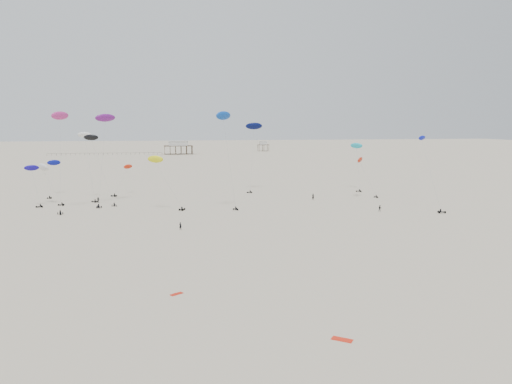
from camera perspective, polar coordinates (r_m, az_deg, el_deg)
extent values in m
plane|color=beige|center=(225.40, -5.18, 2.06)|extent=(900.00, 900.00, 0.00)
cube|color=brown|center=(373.83, -8.87, 5.23)|extent=(21.00, 13.00, 0.30)
cube|color=silver|center=(373.76, -8.88, 5.50)|extent=(14.00, 8.40, 3.20)
cube|color=#B2B2AD|center=(373.69, -8.88, 5.77)|extent=(15.00, 9.00, 0.30)
cube|color=brown|center=(411.66, 0.83, 5.42)|extent=(9.00, 7.00, 0.30)
cube|color=silver|center=(411.60, 0.83, 5.61)|extent=(5.60, 4.20, 2.40)
cube|color=#B2B2AD|center=(411.55, 0.83, 5.79)|extent=(6.00, 4.50, 0.30)
cube|color=black|center=(376.21, -16.82, 4.29)|extent=(80.00, 0.10, 0.10)
cylinder|color=gray|center=(156.14, 12.71, 1.45)|extent=(0.03, 0.03, 11.55)
ellipsoid|color=red|center=(155.31, 11.80, 3.63)|extent=(3.79, 4.49, 2.11)
cylinder|color=gray|center=(144.08, -17.12, 2.23)|extent=(0.03, 0.03, 18.87)
ellipsoid|color=black|center=(146.13, -18.33, 5.94)|extent=(4.15, 2.03, 2.01)
cylinder|color=gray|center=(163.74, -15.17, 1.20)|extent=(0.03, 0.03, 10.63)
ellipsoid|color=red|center=(166.30, -14.43, 2.83)|extent=(3.32, 3.13, 1.65)
cylinder|color=gray|center=(136.14, -21.48, 2.92)|extent=(0.03, 0.03, 24.12)
ellipsoid|color=#BE2C81|center=(139.44, -21.50, 8.13)|extent=(4.86, 4.93, 2.50)
cylinder|color=gray|center=(167.78, -22.29, 1.25)|extent=(0.03, 0.03, 13.63)
ellipsoid|color=#0B1390|center=(172.44, -22.10, 3.14)|extent=(4.30, 2.46, 1.97)
cylinder|color=gray|center=(130.93, -3.02, 3.26)|extent=(0.03, 0.03, 23.37)
ellipsoid|color=#0D44B0|center=(131.83, -3.76, 8.71)|extent=(5.29, 4.86, 2.60)
cylinder|color=gray|center=(137.83, 19.41, 1.94)|extent=(0.03, 0.03, 19.96)
ellipsoid|color=#0E19BC|center=(141.20, 18.44, 5.89)|extent=(3.23, 2.61, 1.52)
cylinder|color=gray|center=(172.65, 11.54, 2.65)|extent=(0.03, 0.03, 15.87)
ellipsoid|color=#1BAFCB|center=(176.26, 11.41, 5.22)|extent=(4.34, 4.48, 2.24)
cylinder|color=gray|center=(154.69, -18.50, 2.60)|extent=(0.03, 0.03, 20.12)
ellipsoid|color=white|center=(158.78, -19.01, 6.20)|extent=(4.58, 2.67, 2.15)
cylinder|color=gray|center=(148.17, -23.88, 0.46)|extent=(0.03, 0.03, 9.87)
ellipsoid|color=#170B9B|center=(149.24, -24.27, 2.53)|extent=(4.05, 2.43, 1.89)
cylinder|color=gray|center=(166.33, -0.48, 3.73)|extent=(0.03, 0.03, 21.79)
ellipsoid|color=#050C43|center=(170.13, -0.24, 7.55)|extent=(5.78, 2.49, 2.89)
cylinder|color=gray|center=(143.85, -17.19, 3.24)|extent=(0.03, 0.03, 23.98)
ellipsoid|color=#6E177F|center=(147.60, -16.85, 8.12)|extent=(6.48, 5.31, 2.91)
cylinder|color=gray|center=(132.10, -9.92, 0.79)|extent=(0.03, 0.03, 13.76)
ellipsoid|color=yellow|center=(132.57, -11.43, 3.70)|extent=(4.74, 3.49, 2.21)
cylinder|color=gray|center=(150.06, -22.26, 0.54)|extent=(0.03, 0.03, 10.91)
ellipsoid|color=silver|center=(151.97, -23.16, 2.62)|extent=(5.15, 5.56, 2.69)
imported|color=black|center=(108.41, -8.63, -4.28)|extent=(0.83, 0.77, 1.88)
imported|color=black|center=(133.27, 13.97, -2.15)|extent=(1.05, 0.82, 1.89)
imported|color=black|center=(150.72, -17.58, -1.15)|extent=(1.30, 1.13, 1.94)
imported|color=black|center=(149.99, 6.53, -0.87)|extent=(0.94, 0.89, 2.14)
cube|color=red|center=(55.49, 9.81, -16.31)|extent=(2.30, 2.04, 0.08)
cube|color=red|center=(68.72, -9.08, -11.46)|extent=(1.88, 1.59, 0.07)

